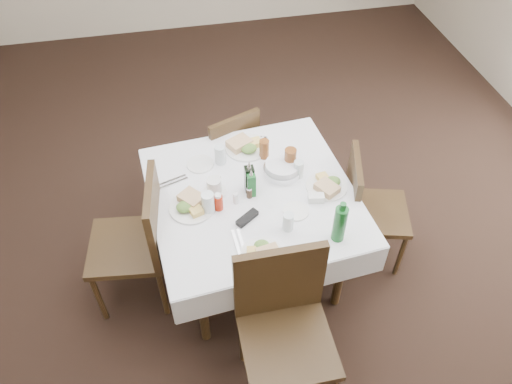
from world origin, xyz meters
TOP-DOWN VIEW (x-y plane):
  - ground_plane at (0.00, 0.00)m, footprint 7.00×7.00m
  - room_shell at (0.00, 0.00)m, footprint 6.04×7.04m
  - dining_table at (0.05, -0.20)m, footprint 1.36×1.36m
  - chair_north at (0.01, 0.54)m, footprint 0.53×0.53m
  - chair_south at (0.05, -1.01)m, footprint 0.50×0.50m
  - chair_east at (0.83, -0.23)m, footprint 0.52×0.52m
  - chair_west at (-0.68, -0.25)m, footprint 0.53×0.53m
  - meal_north at (0.09, 0.22)m, footprint 0.29×0.29m
  - meal_south at (0.01, -0.68)m, footprint 0.24×0.24m
  - meal_east at (0.52, -0.25)m, footprint 0.26×0.26m
  - meal_west at (-0.34, -0.24)m, footprint 0.28×0.28m
  - side_plate_a at (-0.24, 0.12)m, footprint 0.18×0.18m
  - side_plate_b at (0.27, -0.41)m, footprint 0.16×0.16m
  - water_n at (-0.10, 0.12)m, footprint 0.07×0.07m
  - water_s at (0.19, -0.53)m, footprint 0.06×0.06m
  - water_e at (0.37, -0.11)m, footprint 0.06×0.06m
  - water_w at (-0.24, -0.29)m, footprint 0.08×0.08m
  - iced_tea_a at (0.19, 0.12)m, footprint 0.07×0.07m
  - iced_tea_b at (0.33, -0.03)m, footprint 0.08×0.08m
  - bread_basket at (0.28, -0.06)m, footprint 0.25×0.25m
  - oil_cruet_dark at (0.04, -0.17)m, footprint 0.06×0.06m
  - oil_cruet_green at (0.04, -0.21)m, footprint 0.05×0.05m
  - ketchup_bottle at (-0.18, -0.29)m, footprint 0.06×0.06m
  - salt_shaker at (-0.07, -0.26)m, footprint 0.03×0.03m
  - pepper_shaker at (0.02, -0.23)m, footprint 0.04×0.04m
  - coffee_mug at (-0.18, -0.14)m, footprint 0.15×0.15m
  - sunglasses at (-0.03, -0.41)m, footprint 0.15×0.13m
  - green_bottle at (0.45, -0.65)m, footprint 0.08×0.08m
  - sugar_caddy at (0.42, -0.35)m, footprint 0.11×0.07m
  - cutlery_n at (0.19, 0.23)m, footprint 0.12×0.20m
  - cutlery_s at (-0.11, -0.58)m, footprint 0.06×0.20m
  - cutlery_e at (0.45, -0.33)m, footprint 0.16×0.08m
  - cutlery_w at (-0.43, -0.00)m, footprint 0.20×0.10m

SIDE VIEW (x-z plane):
  - ground_plane at x=0.00m, z-range 0.00..0.00m
  - chair_north at x=0.01m, z-range 0.06..0.92m
  - chair_east at x=0.83m, z-range 0.06..0.97m
  - chair_west at x=-0.68m, z-range 0.07..1.07m
  - chair_south at x=0.05m, z-range 0.07..1.11m
  - dining_table at x=0.05m, z-range 0.30..1.06m
  - cutlery_e at x=0.45m, z-range 0.76..0.77m
  - cutlery_w at x=-0.43m, z-range 0.76..0.77m
  - cutlery_n at x=0.19m, z-range 0.76..0.77m
  - cutlery_s at x=-0.11m, z-range 0.76..0.77m
  - side_plate_b at x=0.27m, z-range 0.76..0.77m
  - side_plate_a at x=-0.24m, z-range 0.76..0.78m
  - sunglasses at x=-0.03m, z-range 0.76..0.79m
  - meal_south at x=0.01m, z-range 0.76..0.81m
  - meal_east at x=0.52m, z-range 0.76..0.81m
  - meal_west at x=-0.34m, z-range 0.76..0.82m
  - meal_north at x=0.09m, z-range 0.76..0.82m
  - sugar_caddy at x=0.42m, z-range 0.76..0.81m
  - bread_basket at x=0.28m, z-range 0.76..0.84m
  - salt_shaker at x=-0.07m, z-range 0.76..0.84m
  - pepper_shaker at x=0.02m, z-range 0.76..0.84m
  - coffee_mug at x=-0.18m, z-range 0.76..0.87m
  - ketchup_bottle at x=-0.18m, z-range 0.76..0.88m
  - water_s at x=0.19m, z-range 0.76..0.88m
  - water_e at x=0.37m, z-range 0.76..0.88m
  - water_n at x=-0.10m, z-range 0.76..0.90m
  - iced_tea_a at x=0.19m, z-range 0.76..0.90m
  - water_w at x=-0.24m, z-range 0.76..0.90m
  - iced_tea_b at x=0.33m, z-range 0.76..0.92m
  - oil_cruet_green at x=0.04m, z-range 0.75..0.96m
  - oil_cruet_dark at x=0.04m, z-range 0.75..0.98m
  - green_bottle at x=0.45m, z-range 0.75..1.03m
  - room_shell at x=0.00m, z-range 0.31..3.11m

